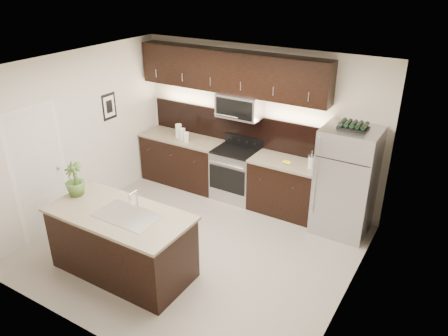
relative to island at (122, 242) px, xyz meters
name	(u,v)px	position (x,y,z in m)	size (l,w,h in m)	color
ground	(195,247)	(0.52, 0.94, -0.47)	(4.50, 4.50, 0.00)	gray
room_walls	(183,143)	(0.41, 0.91, 1.22)	(4.52, 4.02, 2.71)	beige
counter_run	(226,171)	(0.07, 2.63, 0.00)	(3.51, 0.65, 0.94)	black
upper_fixtures	(232,78)	(0.09, 2.78, 1.67)	(3.49, 0.40, 1.66)	black
island	(122,242)	(0.00, 0.00, 0.00)	(1.96, 0.96, 0.94)	black
sink_faucet	(128,214)	(0.15, 0.01, 0.48)	(0.84, 0.50, 0.28)	silver
refrigerator	(346,181)	(2.24, 2.57, 0.39)	(0.83, 0.75, 1.72)	#B2B2B7
wine_rack	(353,125)	(2.24, 2.57, 1.30)	(0.43, 0.26, 0.10)	black
plant	(74,179)	(-0.84, 0.06, 0.71)	(0.27, 0.27, 0.49)	#456628
canisters	(182,133)	(-0.83, 2.54, 0.58)	(0.36, 0.22, 0.26)	silver
french_press	(311,162)	(1.66, 2.58, 0.58)	(0.10, 0.10, 0.29)	silver
bananas	(285,162)	(1.23, 2.55, 0.49)	(0.16, 0.12, 0.05)	yellow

